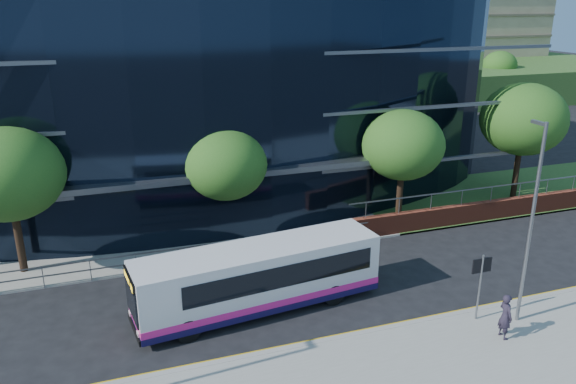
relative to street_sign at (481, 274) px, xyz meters
name	(u,v)px	position (x,y,z in m)	size (l,w,h in m)	color
ground	(356,321)	(-4.50, 1.59, -2.15)	(200.00, 200.00, 0.00)	black
kerb	(368,333)	(-4.50, 0.59, -2.07)	(80.00, 0.25, 0.16)	gray
yellow_line_outer	(365,332)	(-4.50, 0.79, -2.14)	(80.00, 0.08, 0.01)	gold
yellow_line_inner	(363,330)	(-4.50, 0.94, -2.14)	(80.00, 0.08, 0.01)	gold
far_forecourt	(168,236)	(-10.50, 12.59, -2.10)	(50.00, 8.00, 0.10)	gray
glass_office	(170,66)	(-8.50, 22.44, 5.85)	(44.00, 23.10, 16.00)	black
guard_railings	(135,259)	(-12.50, 8.59, -1.33)	(24.00, 0.05, 1.10)	slate
apartment_block	(388,7)	(27.50, 58.80, 8.96)	(60.00, 42.00, 30.00)	#2D511E
street_sign	(481,274)	(0.00, 0.00, 0.00)	(0.85, 0.09, 2.80)	slate
tree_far_a	(8,174)	(-17.50, 10.59, 2.71)	(4.95, 4.95, 6.98)	black
tree_far_b	(226,165)	(-7.50, 11.09, 2.06)	(4.29, 4.29, 6.05)	black
tree_far_c	(403,145)	(2.50, 10.59, 2.39)	(4.62, 4.62, 6.51)	black
tree_far_d	(524,119)	(11.50, 11.59, 3.04)	(5.28, 5.28, 7.44)	black
tree_dist_e	(396,70)	(19.50, 41.59, 2.39)	(4.62, 4.62, 6.51)	black
tree_dist_f	(499,66)	(35.50, 43.59, 2.06)	(4.29, 4.29, 6.05)	black
streetlight_east	(531,220)	(1.50, -0.59, 2.29)	(0.15, 0.77, 8.00)	slate
city_bus	(261,276)	(-7.81, 3.82, -0.68)	(10.46, 3.48, 2.78)	silver
pedestrian	(505,316)	(0.15, -1.43, -1.10)	(0.65, 0.43, 1.79)	#241E2D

